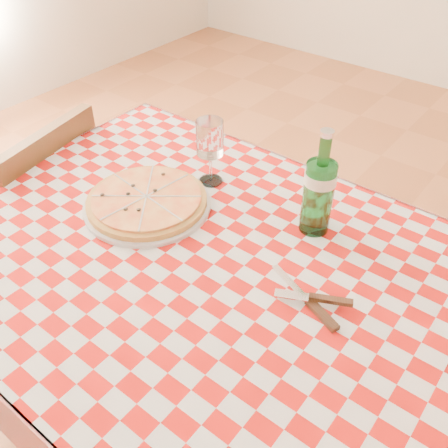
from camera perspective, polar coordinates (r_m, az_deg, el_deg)
The scene contains 7 objects.
dining_table at distance 1.11m, azimuth -1.10°, elevation -8.29°, with size 1.20×0.80×0.75m.
tablecloth at distance 1.05m, azimuth -1.17°, elevation -4.79°, with size 1.30×0.90×0.01m, color #9F0E09.
chair_far at distance 1.70m, azimuth -19.62°, elevation 0.15°, with size 0.44×0.44×0.82m.
pizza_plate at distance 1.20m, azimuth -8.81°, elevation 2.71°, with size 0.30×0.30×0.04m, color #BB863E, non-canonical shape.
water_bottle at distance 1.08m, azimuth 10.89°, elevation 4.63°, with size 0.07×0.07×0.25m, color #196424, non-canonical shape.
wine_glass at distance 1.24m, azimuth -1.59°, elevation 8.18°, with size 0.07×0.07×0.17m, color white, non-canonical shape.
cutlery at distance 0.97m, azimuth 9.64°, elevation -8.36°, with size 0.21×0.17×0.02m, color silver, non-canonical shape.
Camera 1 is at (0.48, -0.58, 1.48)m, focal length 40.00 mm.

